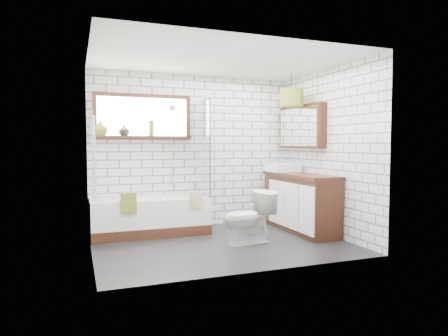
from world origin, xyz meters
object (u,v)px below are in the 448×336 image
object	(u,v)px
bathtub	(150,216)
vanity	(300,202)
toilet	(248,217)
pendant	(292,98)
basin	(283,167)

from	to	relation	value
bathtub	vanity	world-z (taller)	vanity
bathtub	vanity	size ratio (longest dim) A/B	1.09
bathtub	vanity	bearing A→B (deg)	-14.74
toilet	pendant	size ratio (longest dim) A/B	1.93
bathtub	toilet	size ratio (longest dim) A/B	2.39
basin	pendant	bearing A→B (deg)	-90.62
basin	pendant	size ratio (longest dim) A/B	1.27
basin	pendant	world-z (taller)	pendant
vanity	basin	world-z (taller)	basin
bathtub	pendant	size ratio (longest dim) A/B	4.61
pendant	bathtub	bearing A→B (deg)	169.62
vanity	pendant	world-z (taller)	pendant
basin	toilet	bearing A→B (deg)	-138.38
bathtub	vanity	distance (m)	2.35
vanity	toilet	xyz separation A→B (m)	(-1.09, -0.45, -0.09)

